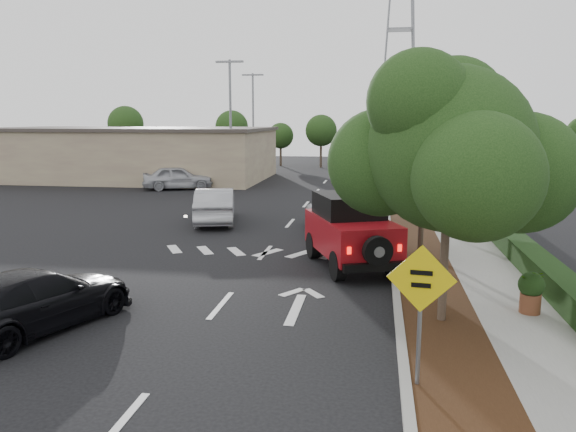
% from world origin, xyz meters
% --- Properties ---
extents(ground, '(120.00, 120.00, 0.00)m').
position_xyz_m(ground, '(0.00, 0.00, 0.00)').
color(ground, black).
rests_on(ground, ground).
extents(curb, '(0.20, 70.00, 0.15)m').
position_xyz_m(curb, '(4.60, 12.00, 0.07)').
color(curb, '#9E9B93').
rests_on(curb, ground).
extents(planting_strip, '(1.80, 70.00, 0.12)m').
position_xyz_m(planting_strip, '(5.60, 12.00, 0.06)').
color(planting_strip, black).
rests_on(planting_strip, ground).
extents(sidewalk, '(2.00, 70.00, 0.12)m').
position_xyz_m(sidewalk, '(7.50, 12.00, 0.06)').
color(sidewalk, gray).
rests_on(sidewalk, ground).
extents(hedge, '(0.80, 70.00, 0.80)m').
position_xyz_m(hedge, '(8.90, 12.00, 0.40)').
color(hedge, black).
rests_on(hedge, ground).
extents(commercial_building, '(22.00, 12.00, 4.00)m').
position_xyz_m(commercial_building, '(-16.00, 30.00, 2.00)').
color(commercial_building, gray).
rests_on(commercial_building, ground).
extents(transmission_tower, '(7.00, 4.00, 28.00)m').
position_xyz_m(transmission_tower, '(6.00, 48.00, 0.00)').
color(transmission_tower, slate).
rests_on(transmission_tower, ground).
extents(street_tree_near, '(3.80, 3.80, 5.92)m').
position_xyz_m(street_tree_near, '(5.60, -0.50, 0.00)').
color(street_tree_near, black).
rests_on(street_tree_near, ground).
extents(street_tree_mid, '(3.20, 3.20, 5.32)m').
position_xyz_m(street_tree_mid, '(5.60, 6.50, 0.00)').
color(street_tree_mid, black).
rests_on(street_tree_mid, ground).
extents(street_tree_far, '(3.40, 3.40, 5.62)m').
position_xyz_m(street_tree_far, '(5.60, 13.00, 0.00)').
color(street_tree_far, black).
rests_on(street_tree_far, ground).
extents(light_pole_a, '(2.00, 0.22, 9.00)m').
position_xyz_m(light_pole_a, '(-6.50, 26.00, 0.00)').
color(light_pole_a, slate).
rests_on(light_pole_a, ground).
extents(light_pole_b, '(2.00, 0.22, 9.00)m').
position_xyz_m(light_pole_b, '(-7.50, 38.00, 0.00)').
color(light_pole_b, slate).
rests_on(light_pole_b, ground).
extents(red_jeep, '(3.49, 4.90, 2.40)m').
position_xyz_m(red_jeep, '(3.12, 4.68, 1.22)').
color(red_jeep, black).
rests_on(red_jeep, ground).
extents(silver_suv_ahead, '(3.09, 5.09, 1.32)m').
position_xyz_m(silver_suv_ahead, '(2.20, 10.16, 0.66)').
color(silver_suv_ahead, '#B2B4BA').
rests_on(silver_suv_ahead, ground).
extents(black_suv_oncoming, '(3.54, 5.32, 1.43)m').
position_xyz_m(black_suv_oncoming, '(-3.80, -2.29, 0.72)').
color(black_suv_oncoming, black).
rests_on(black_suv_oncoming, ground).
extents(silver_sedan_oncoming, '(2.90, 5.28, 1.65)m').
position_xyz_m(silver_sedan_oncoming, '(-3.55, 11.66, 0.82)').
color(silver_sedan_oncoming, '#A7A9AF').
rests_on(silver_sedan_oncoming, ground).
extents(parked_suv, '(5.20, 3.47, 1.64)m').
position_xyz_m(parked_suv, '(-9.71, 23.57, 0.82)').
color(parked_suv, '#B2B3BA').
rests_on(parked_suv, ground).
extents(speed_hump_sign, '(1.20, 0.18, 2.57)m').
position_xyz_m(speed_hump_sign, '(4.80, -4.02, 1.78)').
color(speed_hump_sign, slate).
rests_on(speed_hump_sign, ground).
extents(terracotta_planter, '(0.63, 0.63, 1.10)m').
position_xyz_m(terracotta_planter, '(7.81, 0.32, 0.74)').
color(terracotta_planter, brown).
rests_on(terracotta_planter, ground).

